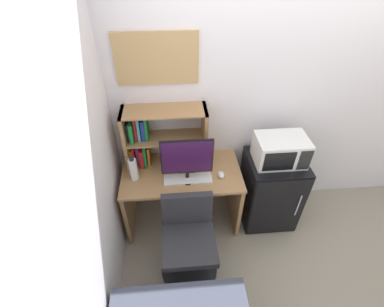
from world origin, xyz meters
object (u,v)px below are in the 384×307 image
Objects in this scene: keyboard at (188,179)px; microwave at (281,150)px; hutch_bookshelf at (153,136)px; water_bottle at (133,169)px; computer_mouse at (221,175)px; monitor at (187,159)px; wall_corkboard at (157,59)px; desk_chair at (189,243)px; mini_fridge at (270,190)px.

keyboard is 0.91m from microwave.
hutch_bookshelf reaches higher than water_bottle.
computer_mouse reaches higher than keyboard.
monitor is at bearing -5.12° from water_bottle.
hutch_bookshelf is at bearing 171.03° from microwave.
monitor is 0.51m from water_bottle.
wall_corkboard reaches higher than water_bottle.
desk_chair reaches higher than keyboard.
computer_mouse is at bearing -23.55° from hutch_bookshelf.
microwave is (1.18, -0.19, -0.09)m from hutch_bookshelf.
water_bottle is 1.44m from mini_fridge.
monitor is (0.30, -0.27, -0.07)m from hutch_bookshelf.
hutch_bookshelf reaches higher than computer_mouse.
hutch_bookshelf is 1.12× the size of wall_corkboard.
monitor is 0.89m from microwave.
microwave is at bearing 8.49° from computer_mouse.
wall_corkboard is at bearing 102.66° from desk_chair.
desk_chair is (-0.03, -0.43, -0.38)m from keyboard.
hutch_bookshelf is 0.71m from wall_corkboard.
wall_corkboard is at bearing 144.40° from computer_mouse.
keyboard is at bearing -173.11° from microwave.
water_bottle is at bearing 172.40° from keyboard.
wall_corkboard reaches higher than hutch_bookshelf.
monitor is 1.05× the size of keyboard.
hutch_bookshelf is 0.41m from monitor.
desk_chair reaches higher than mini_fridge.
mini_fridge is at bearing 5.24° from monitor.
monitor is 0.76m from desk_chair.
microwave is (0.00, 0.00, 0.54)m from mini_fridge.
hutch_bookshelf is 1.20m from microwave.
wall_corkboard is (-1.10, 0.30, 1.33)m from mini_fridge.
hutch_bookshelf is 0.92× the size of desk_chair.
hutch_bookshelf reaches higher than monitor.
water_bottle is (-0.19, -0.23, -0.19)m from hutch_bookshelf.
computer_mouse is 0.69m from desk_chair.
hutch_bookshelf is 0.94× the size of mini_fridge.
desk_chair is at bearing -46.90° from water_bottle.
water_bottle reaches higher than desk_chair.
microwave is at bearing 30.73° from desk_chair.
mini_fridge is 0.98× the size of desk_chair.
microwave is 1.38m from wall_corkboard.
hutch_bookshelf is 1.72× the size of keyboard.
microwave is at bearing 89.72° from mini_fridge.
monitor reaches higher than keyboard.
microwave reaches higher than computer_mouse.
keyboard is 0.58m from desk_chair.
water_bottle is 1.38m from microwave.
computer_mouse is at bearing 0.01° from monitor.
water_bottle is 0.29× the size of desk_chair.
microwave reaches higher than water_bottle.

